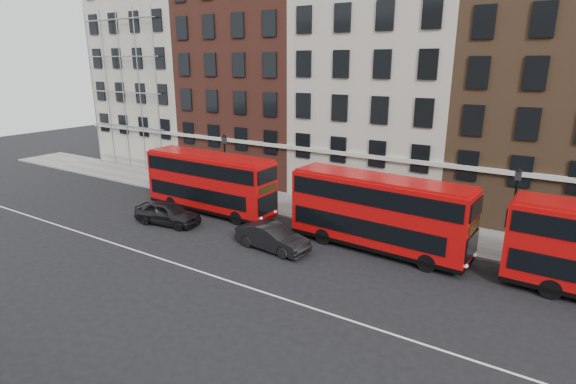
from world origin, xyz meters
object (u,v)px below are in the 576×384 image
Objects in this scene: bus_c at (378,211)px; car_rear at (168,213)px; car_front at (272,237)px; bus_b at (210,181)px.

car_rear is at bearing -162.13° from bus_c.
bus_c is at bearing -52.67° from car_front.
bus_b is at bearing -176.65° from bus_c.
car_rear is 8.73m from car_front.
car_front is (-5.32, -3.37, -1.66)m from bus_c.
car_rear is at bearing -100.90° from bus_b.
car_front is at bearing -22.38° from bus_b.
bus_b reaches higher than car_rear.
bus_c reaches higher than bus_b.
bus_c reaches higher than car_front.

